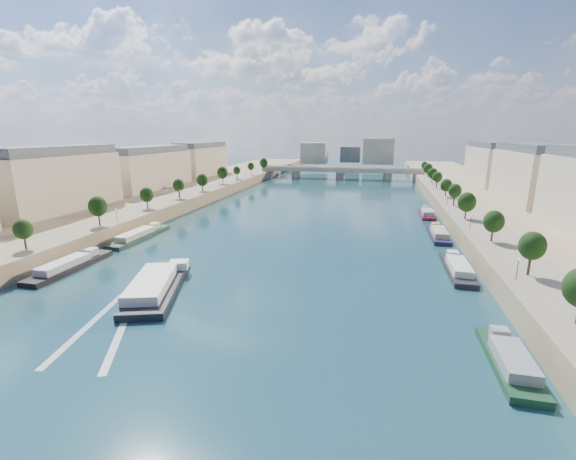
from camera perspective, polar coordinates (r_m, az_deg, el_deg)
The scene contains 17 objects.
ground at distance 137.84m, azimuth 1.95°, elevation 0.78°, with size 700.00×700.00×0.00m, color #0B2931.
quay_left at distance 166.61m, azimuth -23.15°, elevation 2.88°, with size 44.00×520.00×5.00m, color #9E8460.
quay_right at distance 142.48m, azimuth 31.67°, elevation 0.10°, with size 44.00×520.00×5.00m, color #9E8460.
pave_left at distance 157.80m, azimuth -18.82°, elevation 3.63°, with size 14.00×520.00×0.10m, color gray.
pave_right at distance 137.83m, azimuth 25.91°, elevation 1.48°, with size 14.00×520.00×0.10m, color gray.
trees_left at distance 157.60m, azimuth -17.98°, elevation 5.69°, with size 4.80×268.80×8.26m.
trees_right at distance 146.08m, azimuth 24.56°, elevation 4.45°, with size 4.80×268.80×8.26m.
lamps_left at distance 146.64m, azimuth -19.44°, elevation 3.90°, with size 0.36×200.36×4.28m.
lamps_right at distance 141.19m, azimuth 23.83°, elevation 3.11°, with size 0.36×200.36×4.28m.
buildings_left at distance 182.03m, azimuth -24.71°, elevation 8.06°, with size 16.00×226.00×23.20m.
buildings_right at distance 155.98m, azimuth 35.54°, elevation 5.86°, with size 16.00×226.00×23.20m.
skyline at distance 352.18m, azimuth 9.63°, elevation 11.28°, with size 79.00×42.00×22.00m.
bridge at distance 275.77m, azimuth 7.79°, elevation 8.55°, with size 112.00×12.00×8.15m.
tour_barge at distance 86.01m, azimuth -18.79°, elevation -7.70°, with size 17.24×30.69×4.01m.
wake at distance 74.31m, azimuth -25.54°, elevation -12.92°, with size 15.59×25.74×0.04m.
moored_barges_left at distance 97.92m, azimuth -35.24°, elevation -7.15°, with size 5.00×120.38×3.60m.
moored_barges_right at distance 93.88m, azimuth 24.53°, elevation -6.60°, with size 5.00×162.08×3.60m.
Camera 1 is at (25.90, -31.48, 32.31)m, focal length 24.00 mm.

